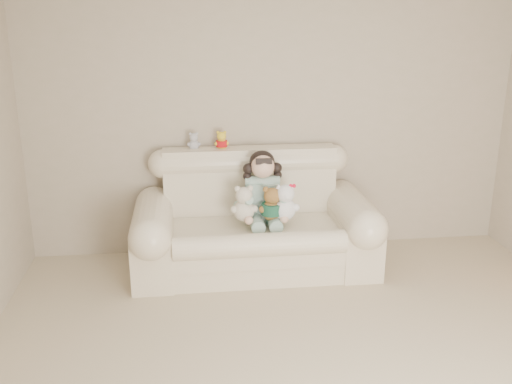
# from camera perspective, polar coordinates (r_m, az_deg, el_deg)

# --- Properties ---
(wall_back) EXTENTS (4.50, 0.00, 4.50)m
(wall_back) POSITION_cam_1_polar(r_m,az_deg,el_deg) (5.36, 1.71, 7.64)
(wall_back) COLOR #B5A590
(wall_back) RESTS_ON ground
(sofa) EXTENTS (2.10, 0.95, 1.03)m
(sofa) POSITION_cam_1_polar(r_m,az_deg,el_deg) (5.05, -0.14, -2.21)
(sofa) COLOR beige
(sofa) RESTS_ON floor
(seated_child) EXTENTS (0.44, 0.52, 0.64)m
(seated_child) POSITION_cam_1_polar(r_m,az_deg,el_deg) (5.06, 0.65, 0.55)
(seated_child) COLOR #367A64
(seated_child) RESTS_ON sofa
(brown_teddy) EXTENTS (0.27, 0.24, 0.35)m
(brown_teddy) POSITION_cam_1_polar(r_m,az_deg,el_deg) (4.90, 1.57, -0.83)
(brown_teddy) COLOR brown
(brown_teddy) RESTS_ON sofa
(white_cat) EXTENTS (0.28, 0.23, 0.38)m
(white_cat) POSITION_cam_1_polar(r_m,az_deg,el_deg) (4.90, 2.89, -0.63)
(white_cat) COLOR white
(white_cat) RESTS_ON sofa
(cream_teddy) EXTENTS (0.24, 0.18, 0.36)m
(cream_teddy) POSITION_cam_1_polar(r_m,az_deg,el_deg) (4.88, -1.20, -0.81)
(cream_teddy) COLOR silver
(cream_teddy) RESTS_ON sofa
(yellow_mini_bear) EXTENTS (0.16, 0.14, 0.20)m
(yellow_mini_bear) POSITION_cam_1_polar(r_m,az_deg,el_deg) (5.22, -3.41, 5.25)
(yellow_mini_bear) COLOR #FDF335
(yellow_mini_bear) RESTS_ON sofa
(grey_mini_plush) EXTENTS (0.15, 0.14, 0.19)m
(grey_mini_plush) POSITION_cam_1_polar(r_m,az_deg,el_deg) (5.23, -6.14, 5.13)
(grey_mini_plush) COLOR #AFADB4
(grey_mini_plush) RESTS_ON sofa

